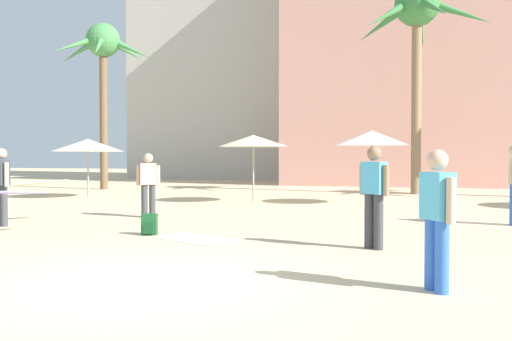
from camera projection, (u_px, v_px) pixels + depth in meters
name	position (u px, v px, depth m)	size (l,w,h in m)	color
ground	(145.00, 282.00, 6.73)	(120.00, 120.00, 0.00)	beige
hotel_pink	(444.00, 41.00, 31.69)	(17.45, 9.73, 16.63)	#DB9989
palm_tree_far_left	(417.00, 20.00, 22.59)	(5.63, 5.62, 8.85)	#896B4C
palm_tree_left	(103.00, 53.00, 26.11)	(4.85, 4.62, 7.98)	brown
cafe_umbrella_0	(253.00, 141.00, 18.59)	(2.41, 2.41, 2.31)	gray
cafe_umbrella_1	(88.00, 145.00, 20.64)	(2.72, 2.72, 2.24)	gray
cafe_umbrella_2	(372.00, 138.00, 17.80)	(2.37, 2.37, 2.42)	gray
beach_towel	(196.00, 239.00, 10.19)	(1.53, 0.83, 0.01)	white
backpack	(149.00, 225.00, 10.80)	(0.33, 0.29, 0.42)	#1A5128
person_near_left	(5.00, 184.00, 12.30)	(1.84, 2.44, 1.75)	#3D3D42
person_far_left	(374.00, 193.00, 9.13)	(0.54, 0.43, 1.73)	#3D3D42
person_near_right	(437.00, 214.00, 6.22)	(0.40, 0.56, 1.63)	blue
person_mid_center	(148.00, 182.00, 13.96)	(0.57, 0.39, 1.65)	#3D3D42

